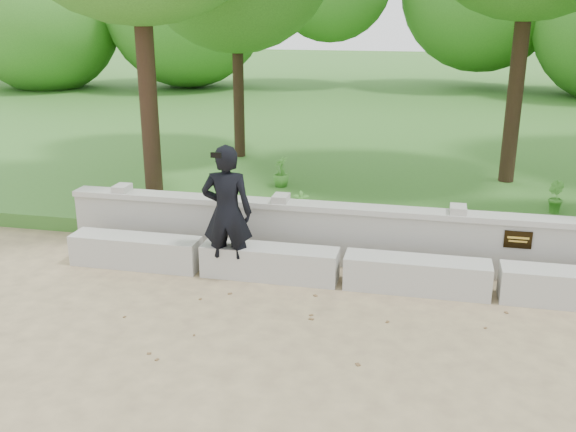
% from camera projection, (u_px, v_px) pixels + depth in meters
% --- Properties ---
extents(ground, '(80.00, 80.00, 0.00)m').
position_uv_depth(ground, '(509.00, 375.00, 6.57)').
color(ground, tan).
rests_on(ground, ground).
extents(lawn, '(40.00, 22.00, 0.25)m').
position_uv_depth(lawn, '(461.00, 126.00, 19.52)').
color(lawn, '#366724').
rests_on(lawn, ground).
extents(concrete_bench, '(11.90, 0.45, 0.45)m').
position_uv_depth(concrete_bench, '(495.00, 281.00, 8.26)').
color(concrete_bench, '#AFADA6').
rests_on(concrete_bench, ground).
extents(parapet_wall, '(12.50, 0.35, 0.90)m').
position_uv_depth(parapet_wall, '(493.00, 245.00, 8.84)').
color(parapet_wall, '#A5A39C').
rests_on(parapet_wall, ground).
extents(man_main, '(0.74, 0.66, 1.88)m').
position_uv_depth(man_main, '(227.00, 213.00, 8.68)').
color(man_main, black).
rests_on(man_main, ground).
extents(shrub_a, '(0.32, 0.28, 0.52)m').
position_uv_depth(shrub_a, '(301.00, 207.00, 10.38)').
color(shrub_a, '#44892E').
rests_on(shrub_a, lawn).
extents(shrub_b, '(0.32, 0.36, 0.54)m').
position_uv_depth(shrub_b, '(555.00, 197.00, 10.88)').
color(shrub_b, '#44892E').
rests_on(shrub_b, lawn).
extents(shrub_d, '(0.42, 0.44, 0.59)m').
position_uv_depth(shrub_d, '(281.00, 172.00, 12.44)').
color(shrub_d, '#44892E').
rests_on(shrub_d, lawn).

